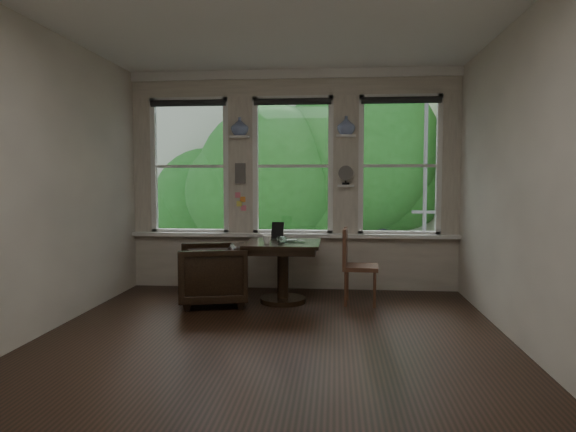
# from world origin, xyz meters

# --- Properties ---
(ground) EXTENTS (4.50, 4.50, 0.00)m
(ground) POSITION_xyz_m (0.00, 0.00, 0.00)
(ground) COLOR black
(ground) RESTS_ON ground
(ceiling) EXTENTS (4.50, 4.50, 0.00)m
(ceiling) POSITION_xyz_m (0.00, 0.00, 3.00)
(ceiling) COLOR silver
(ceiling) RESTS_ON ground
(wall_back) EXTENTS (4.50, 0.00, 4.50)m
(wall_back) POSITION_xyz_m (0.00, 2.25, 1.50)
(wall_back) COLOR beige
(wall_back) RESTS_ON ground
(wall_front) EXTENTS (4.50, 0.00, 4.50)m
(wall_front) POSITION_xyz_m (0.00, -2.25, 1.50)
(wall_front) COLOR beige
(wall_front) RESTS_ON ground
(wall_left) EXTENTS (0.00, 4.50, 4.50)m
(wall_left) POSITION_xyz_m (-2.25, 0.00, 1.50)
(wall_left) COLOR beige
(wall_left) RESTS_ON ground
(wall_right) EXTENTS (0.00, 4.50, 4.50)m
(wall_right) POSITION_xyz_m (2.25, 0.00, 1.50)
(wall_right) COLOR beige
(wall_right) RESTS_ON ground
(window_left) EXTENTS (1.10, 0.12, 1.90)m
(window_left) POSITION_xyz_m (-1.45, 2.25, 1.70)
(window_left) COLOR white
(window_left) RESTS_ON ground
(window_center) EXTENTS (1.10, 0.12, 1.90)m
(window_center) POSITION_xyz_m (0.00, 2.25, 1.70)
(window_center) COLOR white
(window_center) RESTS_ON ground
(window_right) EXTENTS (1.10, 0.12, 1.90)m
(window_right) POSITION_xyz_m (1.45, 2.25, 1.70)
(window_right) COLOR white
(window_right) RESTS_ON ground
(shelf_left) EXTENTS (0.26, 0.16, 0.03)m
(shelf_left) POSITION_xyz_m (-0.72, 2.15, 2.10)
(shelf_left) COLOR white
(shelf_left) RESTS_ON ground
(shelf_right) EXTENTS (0.26, 0.16, 0.03)m
(shelf_right) POSITION_xyz_m (0.72, 2.15, 2.10)
(shelf_right) COLOR white
(shelf_right) RESTS_ON ground
(intercom) EXTENTS (0.14, 0.06, 0.28)m
(intercom) POSITION_xyz_m (-0.72, 2.18, 1.60)
(intercom) COLOR #59544F
(intercom) RESTS_ON ground
(sticky_notes) EXTENTS (0.16, 0.01, 0.24)m
(sticky_notes) POSITION_xyz_m (-0.72, 2.19, 1.25)
(sticky_notes) COLOR pink
(sticky_notes) RESTS_ON ground
(desk_fan) EXTENTS (0.20, 0.20, 0.24)m
(desk_fan) POSITION_xyz_m (0.72, 2.13, 1.53)
(desk_fan) COLOR #59544F
(desk_fan) RESTS_ON ground
(vase_left) EXTENTS (0.24, 0.24, 0.25)m
(vase_left) POSITION_xyz_m (-0.72, 2.15, 2.24)
(vase_left) COLOR silver
(vase_left) RESTS_ON shelf_left
(vase_right) EXTENTS (0.24, 0.24, 0.25)m
(vase_right) POSITION_xyz_m (0.72, 2.15, 2.24)
(vase_right) COLOR silver
(vase_right) RESTS_ON shelf_right
(table) EXTENTS (0.90, 0.90, 0.75)m
(table) POSITION_xyz_m (-0.05, 1.37, 0.38)
(table) COLOR black
(table) RESTS_ON ground
(armchair_left) EXTENTS (0.97, 0.96, 0.74)m
(armchair_left) POSITION_xyz_m (-0.89, 1.18, 0.37)
(armchair_left) COLOR black
(armchair_left) RESTS_ON ground
(cushion_red) EXTENTS (0.45, 0.45, 0.06)m
(cushion_red) POSITION_xyz_m (-0.89, 1.18, 0.45)
(cushion_red) COLOR maroon
(cushion_red) RESTS_ON armchair_left
(side_chair_right) EXTENTS (0.45, 0.45, 0.92)m
(side_chair_right) POSITION_xyz_m (0.90, 1.37, 0.46)
(side_chair_right) COLOR #422917
(side_chair_right) RESTS_ON ground
(laptop) EXTENTS (0.32, 0.21, 0.03)m
(laptop) POSITION_xyz_m (0.05, 1.31, 0.76)
(laptop) COLOR black
(laptop) RESTS_ON table
(mug) EXTENTS (0.11, 0.11, 0.10)m
(mug) POSITION_xyz_m (-0.22, 1.19, 0.80)
(mug) COLOR white
(mug) RESTS_ON table
(drinking_glass) EXTENTS (0.13, 0.13, 0.09)m
(drinking_glass) POSITION_xyz_m (-0.04, 1.12, 0.80)
(drinking_glass) COLOR white
(drinking_glass) RESTS_ON table
(tablet) EXTENTS (0.17, 0.10, 0.22)m
(tablet) POSITION_xyz_m (-0.15, 1.67, 0.86)
(tablet) COLOR black
(tablet) RESTS_ON table
(papers) EXTENTS (0.25, 0.32, 0.00)m
(papers) POSITION_xyz_m (0.00, 1.52, 0.75)
(papers) COLOR silver
(papers) RESTS_ON table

